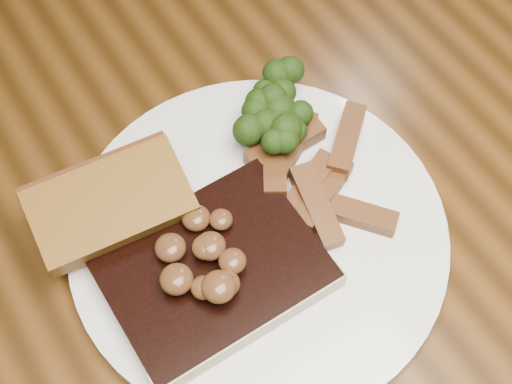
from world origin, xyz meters
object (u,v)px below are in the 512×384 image
plate (258,236)px  steak (212,270)px  dining_table (256,275)px  potato_wedges (322,177)px  garlic_bread (116,217)px

plate → steak: (-0.05, -0.01, 0.02)m
dining_table → plate: 0.10m
steak → potato_wedges: same height
plate → steak: size_ratio=1.92×
plate → garlic_bread: 0.12m
potato_wedges → plate: bearing=-171.7°
plate → garlic_bread: (-0.09, 0.07, 0.02)m
plate → steak: bearing=-166.1°
plate → potato_wedges: bearing=8.3°
steak → dining_table: bearing=20.8°
steak → garlic_bread: 0.09m
potato_wedges → garlic_bread: bearing=160.2°
garlic_bread → plate: bearing=-30.0°
dining_table → steak: bearing=-159.4°
steak → potato_wedges: (0.12, 0.02, 0.00)m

